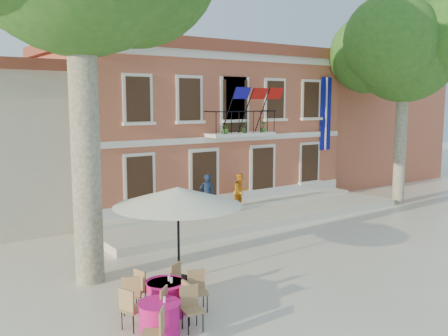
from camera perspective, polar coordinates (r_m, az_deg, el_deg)
ground at (r=16.73m, az=7.87°, el=-9.54°), size 90.00×90.00×0.00m
main_building at (r=25.25m, az=-4.16°, el=5.02°), size 13.50×9.59×7.50m
neighbor_east at (r=33.74m, az=12.76°, el=4.54°), size 9.40×9.40×6.40m
terrace at (r=21.17m, az=3.75°, el=-5.41°), size 14.00×3.40×0.30m
plane_tree_east at (r=25.45m, az=19.96°, el=12.63°), size 5.06×5.06×9.93m
patio_umbrella at (r=13.59m, az=-5.28°, el=-3.28°), size 3.53×3.53×2.62m
pedestrian_navy at (r=20.30m, az=-1.94°, el=-3.07°), size 0.74×0.63×1.70m
pedestrian_orange at (r=21.44m, az=1.90°, el=-2.69°), size 0.76×0.60×1.56m
cafe_table_0 at (r=10.94m, az=-7.39°, el=-16.66°), size 1.74×1.85×0.95m
cafe_table_1 at (r=11.97m, az=-6.54°, el=-14.45°), size 1.83×1.79×0.95m
cafe_table_2 at (r=12.09m, az=-6.80°, el=-14.23°), size 1.87×1.68×0.95m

